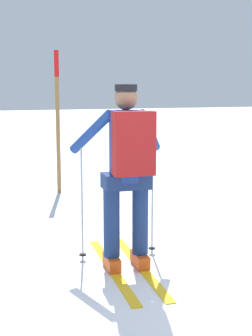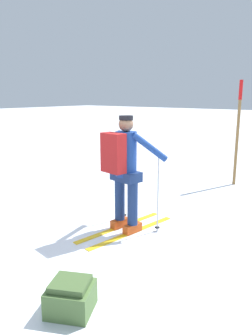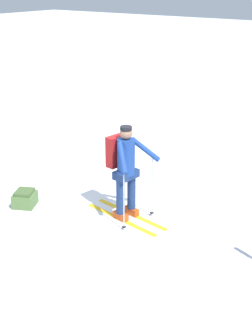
% 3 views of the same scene
% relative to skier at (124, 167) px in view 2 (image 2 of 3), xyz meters
% --- Properties ---
extents(ground_plane, '(80.00, 80.00, 0.00)m').
position_rel_skier_xyz_m(ground_plane, '(0.70, 0.17, -0.98)').
color(ground_plane, white).
extents(skier, '(1.70, 0.93, 1.70)m').
position_rel_skier_xyz_m(skier, '(0.00, 0.00, 0.00)').
color(skier, gold).
rests_on(skier, ground_plane).
extents(dropped_backpack, '(0.53, 0.54, 0.31)m').
position_rel_skier_xyz_m(dropped_backpack, '(1.76, 0.77, -0.83)').
color(dropped_backpack, '#4C6B38').
rests_on(dropped_backpack, ground_plane).
extents(trail_marker, '(0.07, 0.07, 2.29)m').
position_rel_skier_xyz_m(trail_marker, '(-3.55, 0.34, 0.35)').
color(trail_marker, olive).
rests_on(trail_marker, ground_plane).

